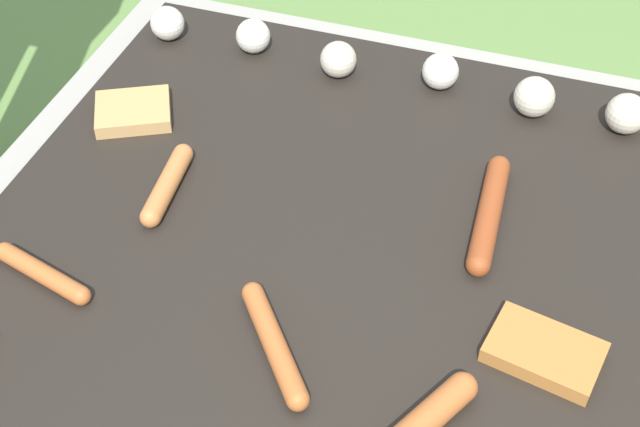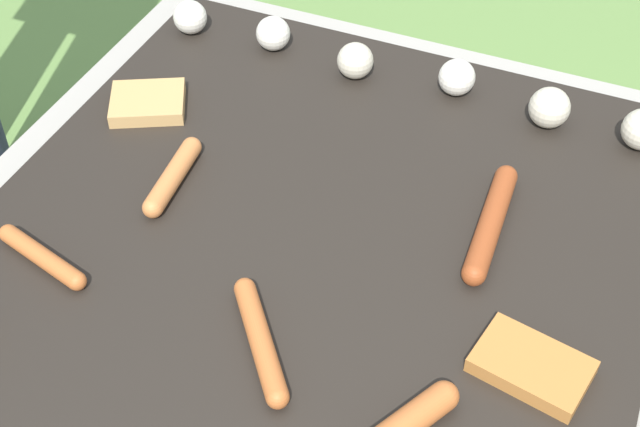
# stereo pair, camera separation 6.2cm
# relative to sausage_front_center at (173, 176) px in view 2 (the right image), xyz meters

# --- Properties ---
(ground_plane) EXTENTS (14.00, 14.00, 0.00)m
(ground_plane) POSITION_rel_sausage_front_center_xyz_m (0.21, 0.01, -0.44)
(ground_plane) COLOR #608442
(grill) EXTENTS (0.94, 0.94, 0.43)m
(grill) POSITION_rel_sausage_front_center_xyz_m (0.21, 0.01, -0.23)
(grill) COLOR #9E998E
(grill) RESTS_ON ground_plane
(sausage_back_right) EXTENTS (0.14, 0.05, 0.02)m
(sausage_back_right) POSITION_rel_sausage_front_center_xyz_m (-0.07, -0.18, -0.00)
(sausage_back_right) COLOR #B7602D
(sausage_back_right) RESTS_ON grill
(sausage_front_center) EXTENTS (0.04, 0.15, 0.03)m
(sausage_front_center) POSITION_rel_sausage_front_center_xyz_m (0.00, 0.00, 0.00)
(sausage_front_center) COLOR #C6753D
(sausage_front_center) RESTS_ON grill
(sausage_back_left) EXTENTS (0.04, 0.21, 0.03)m
(sausage_back_left) POSITION_rel_sausage_front_center_xyz_m (0.40, 0.08, 0.00)
(sausage_back_left) COLOR #93421E
(sausage_back_left) RESTS_ON grill
(sausage_mid_right) EXTENTS (0.12, 0.14, 0.03)m
(sausage_mid_right) POSITION_rel_sausage_front_center_xyz_m (0.22, -0.19, -0.00)
(sausage_mid_right) COLOR #B7602D
(sausage_mid_right) RESTS_ON grill
(bread_slice_center) EXTENTS (0.13, 0.13, 0.02)m
(bread_slice_center) POSITION_rel_sausage_front_center_xyz_m (-0.11, 0.13, -0.00)
(bread_slice_center) COLOR tan
(bread_slice_center) RESTS_ON grill
(bread_slice_left) EXTENTS (0.13, 0.10, 0.02)m
(bread_slice_left) POSITION_rel_sausage_front_center_xyz_m (0.50, -0.11, -0.00)
(bread_slice_left) COLOR #B27033
(bread_slice_left) RESTS_ON grill
(mushroom_row) EXTENTS (0.76, 0.08, 0.06)m
(mushroom_row) POSITION_rel_sausage_front_center_xyz_m (0.22, 0.32, 0.01)
(mushroom_row) COLOR silver
(mushroom_row) RESTS_ON grill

